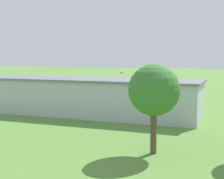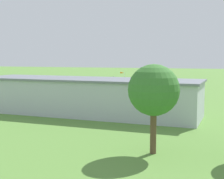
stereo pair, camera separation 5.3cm
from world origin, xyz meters
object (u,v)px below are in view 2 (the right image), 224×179
object	(u,v)px
person_crossing_taxiway	(41,96)
person_near_hangar_door	(187,102)
person_by_parked_cars	(50,97)
biplane	(119,84)
person_beside_truck	(37,96)
hangar	(87,96)
tree_at_field_edge	(154,91)
car_black	(22,97)
person_watching_takeoff	(203,102)
windsock	(123,74)

from	to	relation	value
person_crossing_taxiway	person_near_hangar_door	world-z (taller)	person_near_hangar_door
person_crossing_taxiway	person_by_parked_cars	world-z (taller)	person_crossing_taxiway
biplane	person_by_parked_cars	world-z (taller)	biplane
person_by_parked_cars	person_beside_truck	bearing A→B (deg)	-15.47
hangar	tree_at_field_edge	distance (m)	25.82
car_black	tree_at_field_edge	distance (m)	49.09
car_black	person_by_parked_cars	distance (m)	6.54
person_watching_takeoff	windsock	xyz separation A→B (m)	(26.96, -32.32, 3.82)
car_black	windsock	distance (m)	40.22
person_watching_takeoff	car_black	bearing A→B (deg)	7.62
person_by_parked_cars	biplane	bearing A→B (deg)	-125.56
person_by_parked_cars	tree_at_field_edge	xyz separation A→B (m)	(-31.22, 34.95, 5.91)
hangar	biplane	bearing A→B (deg)	-83.68
person_beside_truck	windsock	size ratio (longest dim) A/B	0.30
person_watching_takeoff	person_by_parked_cars	world-z (taller)	person_watching_takeoff
biplane	tree_at_field_edge	xyz separation A→B (m)	(-19.34, 51.56, 4.04)
person_beside_truck	person_watching_takeoff	bearing A→B (deg)	-178.40
person_by_parked_cars	person_watching_takeoff	bearing A→B (deg)	-176.29
tree_at_field_edge	person_beside_truck	bearing A→B (deg)	-45.56
person_watching_takeoff	person_beside_truck	xyz separation A→B (m)	(38.85, 1.09, -0.04)
person_near_hangar_door	person_watching_takeoff	bearing A→B (deg)	-152.75
person_by_parked_cars	tree_at_field_edge	bearing A→B (deg)	131.77
biplane	person_crossing_taxiway	bearing A→B (deg)	48.47
biplane	person_near_hangar_door	distance (m)	25.36
person_near_hangar_door	person_crossing_taxiway	bearing A→B (deg)	0.48
person_near_hangar_door	tree_at_field_edge	bearing A→B (deg)	89.62
person_beside_truck	windsock	world-z (taller)	windsock
person_watching_takeoff	person_near_hangar_door	bearing A→B (deg)	27.25
person_crossing_taxiway	person_watching_takeoff	bearing A→B (deg)	-177.02
person_crossing_taxiway	biplane	bearing A→B (deg)	-131.53
person_watching_takeoff	person_crossing_taxiway	distance (m)	37.27
hangar	tree_at_field_edge	size ratio (longest dim) A/B	4.30
person_crossing_taxiway	person_beside_truck	xyz separation A→B (m)	(1.63, -0.85, -0.04)
tree_at_field_edge	person_near_hangar_door	bearing A→B (deg)	-90.38
person_by_parked_cars	windsock	world-z (taller)	windsock
car_black	person_beside_truck	bearing A→B (deg)	-109.59
car_black	person_near_hangar_door	size ratio (longest dim) A/B	2.42
person_near_hangar_door	person_beside_truck	size ratio (longest dim) A/B	1.09
person_watching_takeoff	person_by_parked_cars	bearing A→B (deg)	3.71
biplane	person_near_hangar_door	world-z (taller)	biplane
person_watching_takeoff	tree_at_field_edge	xyz separation A→B (m)	(3.44, 37.19, 5.90)
person_near_hangar_door	person_by_parked_cars	distance (m)	31.46
hangar	person_crossing_taxiway	distance (m)	23.61
person_watching_takeoff	person_beside_truck	size ratio (longest dim) A/B	1.04
biplane	tree_at_field_edge	world-z (taller)	tree_at_field_edge
windsock	person_crossing_taxiway	bearing A→B (deg)	73.32
biplane	person_crossing_taxiway	xyz separation A→B (m)	(14.44, 16.30, -1.85)
person_beside_truck	person_crossing_taxiway	bearing A→B (deg)	152.41
hangar	biplane	xyz separation A→B (m)	(3.49, -31.49, -0.55)
person_crossing_taxiway	windsock	bearing A→B (deg)	-106.68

